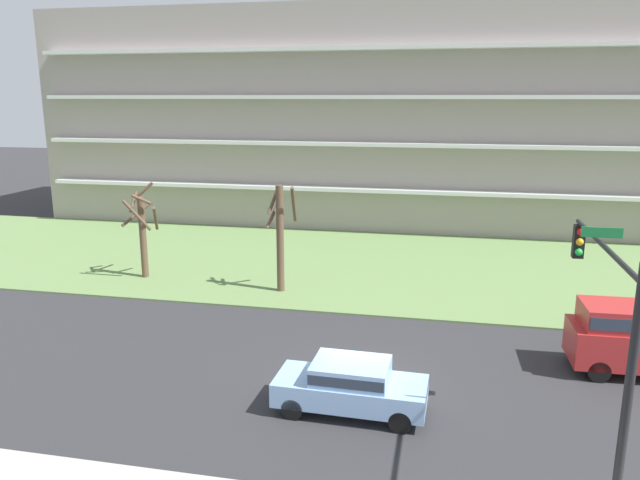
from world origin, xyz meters
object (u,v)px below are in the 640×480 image
object	(u,v)px
tree_left	(280,234)
traffic_signal_mast	(606,322)
sedan_blue_near_left	(351,384)
tree_far_left	(143,229)

from	to	relation	value
tree_left	traffic_signal_mast	distance (m)	17.10
tree_left	sedan_blue_near_left	xyz separation A→B (m)	(4.98, -10.46, -1.94)
tree_far_left	traffic_signal_mast	bearing A→B (deg)	-36.89
tree_far_left	tree_left	size ratio (longest dim) A/B	0.95
tree_left	sedan_blue_near_left	size ratio (longest dim) A/B	1.15
tree_far_left	sedan_blue_near_left	world-z (taller)	tree_far_left
sedan_blue_near_left	tree_left	bearing A→B (deg)	117.21
tree_far_left	traffic_signal_mast	world-z (taller)	traffic_signal_mast
tree_far_left	tree_left	distance (m)	7.43
tree_far_left	sedan_blue_near_left	distance (m)	16.79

